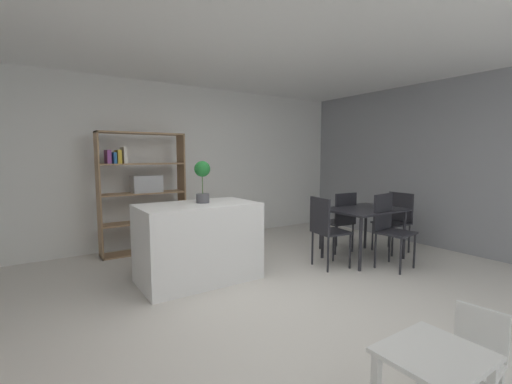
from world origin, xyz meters
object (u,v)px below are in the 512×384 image
(child_table, at_px, (434,370))
(child_chair_right, at_px, (476,354))
(dining_chair_far, at_px, (341,217))
(potted_plant_on_island, at_px, (202,177))
(dining_chair_near, at_px, (389,224))
(open_bookshelf, at_px, (141,187))
(dining_chair_window_side, at_px, (396,217))
(dining_chair_island_side, at_px, (326,226))
(dining_table, at_px, (364,214))
(kitchen_island, at_px, (198,242))

(child_table, xyz_separation_m, child_chair_right, (0.48, 0.01, -0.08))
(child_chair_right, distance_m, dining_chair_far, 3.30)
(potted_plant_on_island, height_order, dining_chair_near, potted_plant_on_island)
(open_bookshelf, distance_m, dining_chair_window_side, 3.99)
(child_chair_right, bearing_deg, dining_chair_far, 138.52)
(open_bookshelf, distance_m, dining_chair_far, 3.12)
(child_chair_right, distance_m, dining_chair_window_side, 3.48)
(child_chair_right, relative_size, dining_chair_window_side, 0.64)
(open_bookshelf, distance_m, dining_chair_island_side, 2.83)
(child_chair_right, height_order, dining_chair_near, dining_chair_near)
(child_table, height_order, child_chair_right, child_chair_right)
(dining_table, bearing_deg, dining_chair_far, 91.25)
(potted_plant_on_island, relative_size, dining_chair_far, 0.54)
(dining_chair_island_side, bearing_deg, dining_table, -82.58)
(potted_plant_on_island, height_order, dining_table, potted_plant_on_island)
(kitchen_island, distance_m, dining_chair_island_side, 1.69)
(kitchen_island, height_order, dining_table, kitchen_island)
(potted_plant_on_island, xyz_separation_m, dining_chair_far, (2.26, -0.15, -0.69))
(potted_plant_on_island, bearing_deg, kitchen_island, -153.91)
(dining_chair_near, xyz_separation_m, dining_chair_island_side, (-0.74, 0.44, -0.02))
(potted_plant_on_island, height_order, open_bookshelf, open_bookshelf)
(child_chair_right, height_order, dining_chair_far, dining_chair_far)
(potted_plant_on_island, height_order, dining_chair_far, potted_plant_on_island)
(child_table, relative_size, dining_table, 0.48)
(potted_plant_on_island, relative_size, dining_table, 0.47)
(child_chair_right, relative_size, dining_chair_near, 0.59)
(kitchen_island, height_order, dining_chair_window_side, kitchen_island)
(kitchen_island, relative_size, child_table, 2.66)
(kitchen_island, relative_size, dining_chair_far, 1.47)
(child_table, height_order, dining_chair_island_side, dining_chair_island_side)
(dining_table, bearing_deg, open_bookshelf, 140.24)
(dining_table, xyz_separation_m, dining_chair_island_side, (-0.75, 0.01, -0.09))
(child_table, bearing_deg, kitchen_island, 90.64)
(potted_plant_on_island, relative_size, dining_chair_near, 0.51)
(open_bookshelf, xyz_separation_m, dining_chair_window_side, (3.33, -2.15, -0.47))
(potted_plant_on_island, xyz_separation_m, dining_chair_window_side, (3.03, -0.58, -0.70))
(dining_table, distance_m, dining_chair_far, 0.44)
(kitchen_island, bearing_deg, dining_table, -12.76)
(child_table, xyz_separation_m, dining_table, (2.32, 2.32, 0.26))
(potted_plant_on_island, relative_size, child_chair_right, 0.86)
(dining_chair_island_side, bearing_deg, potted_plant_on_island, 78.18)
(potted_plant_on_island, height_order, dining_chair_window_side, potted_plant_on_island)
(child_table, relative_size, dining_chair_far, 0.55)
(child_chair_right, bearing_deg, dining_chair_island_side, 147.29)
(potted_plant_on_island, distance_m, dining_chair_near, 2.55)
(kitchen_island, bearing_deg, child_chair_right, -79.76)
(child_chair_right, bearing_deg, dining_table, 133.80)
(kitchen_island, height_order, open_bookshelf, open_bookshelf)
(potted_plant_on_island, bearing_deg, dining_chair_far, -3.85)
(child_table, xyz_separation_m, dining_chair_island_side, (1.57, 2.33, 0.17))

